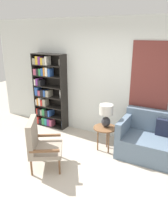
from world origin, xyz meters
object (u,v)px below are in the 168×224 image
object	(u,v)px
armchair	(39,142)
side_table	(105,130)
table_lamp	(106,114)
bookshelf	(47,92)
couch	(163,143)

from	to	relation	value
armchair	side_table	world-z (taller)	armchair
side_table	table_lamp	world-z (taller)	table_lamp
bookshelf	armchair	xyz separation A→B (m)	(1.05, -1.66, -0.42)
bookshelf	table_lamp	world-z (taller)	bookshelf
bookshelf	side_table	distance (m)	2.00
side_table	table_lamp	bearing A→B (deg)	87.89
couch	table_lamp	xyz separation A→B (m)	(-1.13, -0.23, 0.50)
armchair	couch	distance (m)	2.39
bookshelf	couch	distance (m)	3.06
armchair	table_lamp	xyz separation A→B (m)	(0.82, 1.15, 0.31)
side_table	bookshelf	bearing A→B (deg)	163.84
armchair	side_table	xyz separation A→B (m)	(0.82, 1.12, -0.04)
couch	bookshelf	bearing A→B (deg)	174.74
bookshelf	armchair	bearing A→B (deg)	-57.66
side_table	couch	bearing A→B (deg)	13.23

